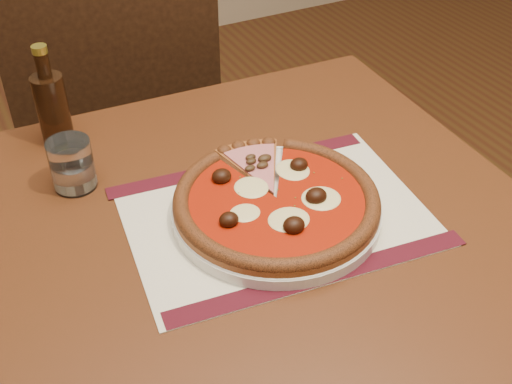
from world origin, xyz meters
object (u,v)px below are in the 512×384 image
chair_far (120,110)px  water_glass (72,164)px  pizza (277,200)px  bottle (52,106)px  table (262,264)px  plate (276,210)px

chair_far → water_glass: bearing=81.1°
pizza → bottle: size_ratio=1.70×
pizza → water_glass: size_ratio=3.72×
chair_far → pizza: (0.03, -0.73, 0.23)m
table → chair_far: chair_far is taller
table → bottle: bearing=123.0°
plate → pizza: 0.02m
chair_far → pizza: chair_far is taller
plate → chair_far: bearing=92.5°
plate → table: bearing=149.6°
pizza → water_glass: 0.32m
plate → bottle: size_ratio=1.74×
table → bottle: 0.44m
plate → water_glass: water_glass is taller
pizza → chair_far: bearing=92.5°
pizza → plate: bearing=80.6°
chair_far → pizza: size_ratio=3.21×
table → chair_far: 0.73m
chair_far → water_glass: 0.61m
chair_far → water_glass: size_ratio=11.93×
chair_far → water_glass: chair_far is taller
chair_far → plate: 0.76m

